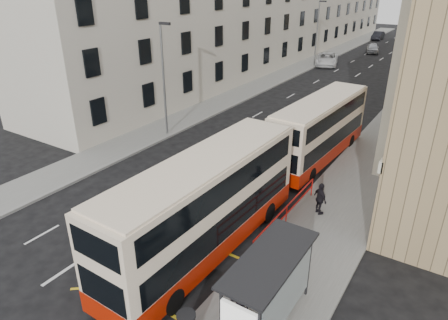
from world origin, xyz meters
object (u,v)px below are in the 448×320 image
Objects in this scene: double_decker_front at (205,206)px; white_van at (327,59)px; bus_shelter at (268,284)px; double_decker_rear at (320,129)px; pedestrian_far at (320,199)px; street_lamp_near at (164,74)px; street_lamp_far at (318,30)px; pedestrian_mid at (286,261)px; pedestrian_near at (240,307)px; car_dark at (378,36)px; car_silver at (373,48)px; car_red at (414,47)px.

double_decker_front reaches higher than white_van.
bus_shelter is 0.74× the size of white_van.
double_decker_rear is 7.06m from pedestrian_far.
street_lamp_near reaches higher than double_decker_rear.
street_lamp_far is 1.38× the size of white_van.
double_decker_rear is 12.31m from pedestrian_mid.
double_decker_front is 1.08× the size of double_decker_rear.
car_dark is (-12.72, 71.90, -0.25)m from pedestrian_near.
double_decker_rear is at bearing -68.52° from street_lamp_far.
pedestrian_near reaches higher than car_dark.
street_lamp_far is 45.07m from pedestrian_near.
pedestrian_near is 0.29× the size of white_van.
pedestrian_mid is at bearing -34.76° from street_lamp_near.
white_van is (1.15, 1.44, -3.83)m from street_lamp_far.
white_van is 13.33m from car_silver.
street_lamp_far reaches higher than white_van.
car_silver is at bearing 75.12° from street_lamp_far.
street_lamp_near is 14.50m from double_decker_front.
pedestrian_mid reaches higher than car_red.
pedestrian_far is 54.34m from car_red.
street_lamp_far is 4.33× the size of pedestrian_mid.
pedestrian_mid is 59.74m from car_red.
car_dark is at bearing -103.44° from pedestrian_near.
double_decker_front is at bearing 96.39° from pedestrian_far.
pedestrian_near is at bearing 129.17° from pedestrian_far.
street_lamp_far is at bearing 106.04° from double_decker_front.
street_lamp_near reaches higher than pedestrian_far.
car_silver is (2.70, 13.05, -0.08)m from white_van.
car_dark is at bearing 87.74° from street_lamp_far.
double_decker_rear is 15.03m from pedestrian_near.
double_decker_front is at bearing -98.66° from car_silver.
car_silver is at bearing 85.05° from street_lamp_near.
street_lamp_near is at bearing -110.52° from car_silver.
street_lamp_near is 19.17m from pedestrian_near.
street_lamp_near is 59.31m from car_dark.
street_lamp_far reaches higher than pedestrian_mid.
double_decker_front reaches higher than bus_shelter.
double_decker_rear reaches higher than pedestrian_mid.
pedestrian_far is at bearing 97.97° from bus_shelter.
double_decker_front is at bearing 148.47° from bus_shelter.
car_silver is at bearing -41.53° from pedestrian_far.
white_van is (-13.54, 43.84, -1.33)m from bus_shelter.
double_decker_rear is 2.26× the size of car_red.
pedestrian_mid is (14.21, -9.86, -3.56)m from street_lamp_near.
pedestrian_mid is at bearing -70.38° from street_lamp_far.
white_van is 19.82m from car_red.
street_lamp_near is 1.38× the size of white_van.
street_lamp_far is 4.70× the size of pedestrian_near.
pedestrian_mid is 0.44× the size of car_silver.
car_red is (5.14, 5.15, -0.07)m from car_silver.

